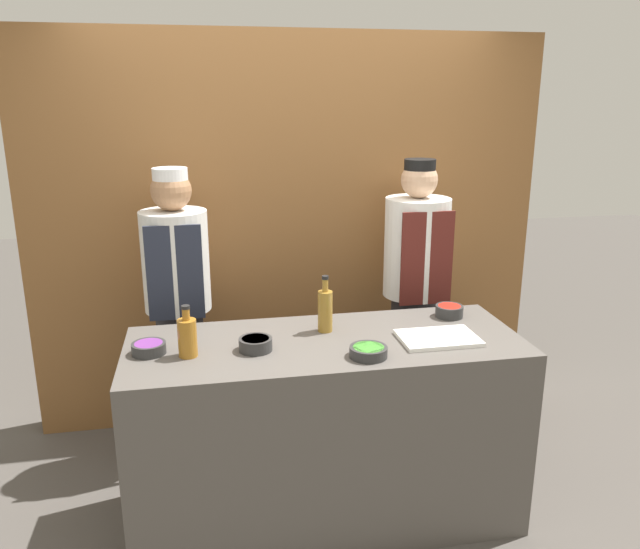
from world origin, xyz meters
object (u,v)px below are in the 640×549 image
Objects in this scene: sauce_bowl_purple at (149,348)px; chef_right at (415,291)px; bottle_amber at (187,337)px; chef_left at (179,306)px; sauce_bowl_green at (368,351)px; sauce_bowl_white at (256,343)px; sauce_bowl_red at (449,311)px; bottle_vinegar at (325,310)px; cutting_board at (438,338)px.

chef_right is at bearing 26.39° from sauce_bowl_purple.
bottle_amber is 0.81m from chef_left.
sauce_bowl_green is at bearing -11.47° from bottle_amber.
chef_right is at bearing 31.11° from bottle_amber.
sauce_bowl_green is (0.48, -0.17, -0.01)m from sauce_bowl_white.
sauce_bowl_purple is 1.66m from chef_right.
sauce_bowl_purple reaches higher than sauce_bowl_green.
sauce_bowl_purple is at bearing 167.28° from sauce_bowl_green.
bottle_vinegar is (-0.67, -0.08, 0.08)m from sauce_bowl_red.
sauce_bowl_white reaches higher than cutting_board.
chef_left is (-0.06, 0.79, -0.12)m from bottle_amber.
bottle_vinegar is (0.35, 0.17, 0.08)m from sauce_bowl_white.
sauce_bowl_white is 1.05m from sauce_bowl_red.
bottle_vinegar reaches higher than sauce_bowl_red.
sauce_bowl_red is (1.48, 0.21, 0.01)m from sauce_bowl_purple.
bottle_amber reaches higher than sauce_bowl_white.
sauce_bowl_green is 0.39m from cutting_board.
chef_left is at bearing 131.33° from sauce_bowl_green.
sauce_bowl_white is at bearing 1.72° from bottle_amber.
bottle_vinegar is at bearing 110.04° from sauce_bowl_green.
chef_left is at bearing 180.00° from chef_right.
sauce_bowl_green is at bearing -19.16° from sauce_bowl_white.
sauce_bowl_purple is 0.42× the size of cutting_board.
cutting_board is at bearing -2.75° from sauce_bowl_white.
sauce_bowl_red is at bearing 59.50° from cutting_board.
bottle_vinegar is 1.19× the size of bottle_amber.
cutting_board is 0.22× the size of chef_left.
chef_right reaches higher than sauce_bowl_purple.
bottle_amber is at bearing -85.35° from chef_left.
chef_right is at bearing -0.00° from chef_left.
cutting_board is 1.30× the size of bottle_vinegar.
sauce_bowl_white is at bearing 160.84° from sauce_bowl_green.
chef_right is (1.02, 0.78, -0.06)m from sauce_bowl_white.
sauce_bowl_purple reaches higher than cutting_board.
sauce_bowl_green is at bearing -119.80° from chef_right.
sauce_bowl_green is at bearing -161.37° from cutting_board.
sauce_bowl_red is 0.34m from cutting_board.
bottle_vinegar is (0.82, 0.13, 0.08)m from sauce_bowl_purple.
sauce_bowl_white is at bearing -153.55° from bottle_vinegar.
chef_left is (-0.84, 0.95, -0.06)m from sauce_bowl_green.
bottle_vinegar is at bearing 156.42° from cutting_board.
bottle_amber is at bearing 168.53° from sauce_bowl_green.
sauce_bowl_white is 1.00× the size of sauce_bowl_purple.
sauce_bowl_red is 1.48m from chef_left.
bottle_amber is at bearing -168.72° from sauce_bowl_red.
chef_right is (0.17, 0.82, -0.03)m from cutting_board.
sauce_bowl_green is at bearing -48.67° from chef_left.
sauce_bowl_red is 0.53m from chef_right.
bottle_vinegar is 0.17× the size of chef_left.
chef_left is (-1.20, 0.83, -0.04)m from cutting_board.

